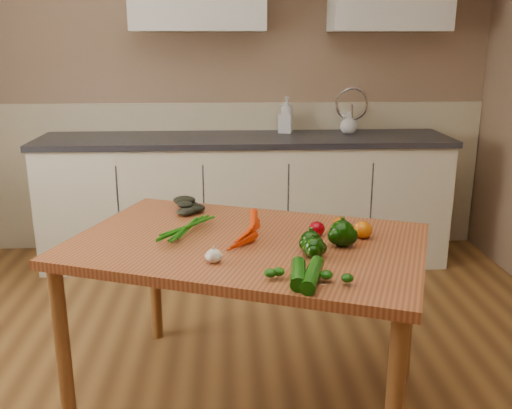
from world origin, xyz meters
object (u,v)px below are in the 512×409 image
at_px(soap_bottle_b, 285,119).
at_px(carrot_bunch, 228,230).
at_px(garlic_bulb, 214,256).
at_px(zucchini_a, 313,275).
at_px(pepper_c, 314,248).
at_px(tomato_a, 317,229).
at_px(tomato_b, 340,224).
at_px(tomato_c, 363,230).
at_px(soap_bottle_c, 349,123).
at_px(soap_bottle_a, 287,115).
at_px(leafy_greens, 185,202).
at_px(pepper_a, 310,241).
at_px(pepper_b, 342,233).
at_px(table, 247,260).
at_px(zucchini_b, 298,274).

distance_m(soap_bottle_b, carrot_bunch, 1.91).
xyz_separation_m(soap_bottle_b, carrot_bunch, (-0.42, -1.85, -0.21)).
distance_m(garlic_bulb, zucchini_a, 0.39).
relative_size(pepper_c, tomato_a, 1.20).
distance_m(tomato_b, zucchini_a, 0.56).
bearing_deg(zucchini_a, pepper_c, 80.18).
bearing_deg(tomato_c, zucchini_a, -122.34).
distance_m(soap_bottle_c, zucchini_a, 2.33).
relative_size(soap_bottle_a, pepper_c, 3.15).
xyz_separation_m(carrot_bunch, leafy_greens, (-0.20, 0.39, 0.02)).
xyz_separation_m(garlic_bulb, pepper_c, (0.37, 0.02, 0.01)).
bearing_deg(zucchini_a, pepper_a, 83.21).
xyz_separation_m(soap_bottle_a, leafy_greens, (-0.63, -1.48, -0.22)).
bearing_deg(soap_bottle_b, pepper_a, 10.23).
bearing_deg(zucchini_a, pepper_b, 64.03).
bearing_deg(pepper_c, soap_bottle_a, 86.95).
bearing_deg(soap_bottle_b, zucchini_a, 9.74).
distance_m(pepper_a, pepper_c, 0.07).
bearing_deg(table, tomato_a, 28.95).
bearing_deg(pepper_a, soap_bottle_a, 86.74).
relative_size(soap_bottle_b, carrot_bunch, 0.77).
bearing_deg(tomato_b, tomato_a, -154.18).
distance_m(table, leafy_greens, 0.52).
bearing_deg(pepper_b, pepper_a, -157.17).
relative_size(pepper_c, zucchini_b, 0.43).
xyz_separation_m(soap_bottle_a, pepper_b, (0.02, -1.97, -0.22)).
relative_size(soap_bottle_b, tomato_c, 2.61).
distance_m(leafy_greens, tomato_a, 0.68).
relative_size(soap_bottle_a, zucchini_a, 1.09).
bearing_deg(carrot_bunch, table, -2.66).
xyz_separation_m(tomato_a, tomato_c, (0.19, -0.04, 0.00)).
xyz_separation_m(soap_bottle_c, pepper_c, (-0.55, -2.03, -0.18)).
distance_m(pepper_a, pepper_b, 0.15).
relative_size(tomato_a, zucchini_a, 0.29).
relative_size(garlic_bulb, tomato_c, 0.77).
xyz_separation_m(carrot_bunch, pepper_a, (0.32, -0.17, 0.01)).
height_order(garlic_bulb, tomato_b, tomato_b).
bearing_deg(tomato_a, leafy_greens, 146.67).
distance_m(pepper_b, pepper_c, 0.18).
xyz_separation_m(pepper_c, tomato_c, (0.23, 0.21, -0.00)).
height_order(garlic_bulb, tomato_c, tomato_c).
height_order(garlic_bulb, pepper_c, pepper_c).
distance_m(pepper_c, zucchini_a, 0.22).
bearing_deg(tomato_b, soap_bottle_b, 91.86).
distance_m(pepper_b, tomato_b, 0.18).
relative_size(table, leafy_greens, 8.13).
height_order(soap_bottle_b, pepper_c, soap_bottle_b).
relative_size(soap_bottle_b, tomato_a, 3.02).
height_order(soap_bottle_c, tomato_a, soap_bottle_c).
bearing_deg(soap_bottle_a, garlic_bulb, -110.61).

